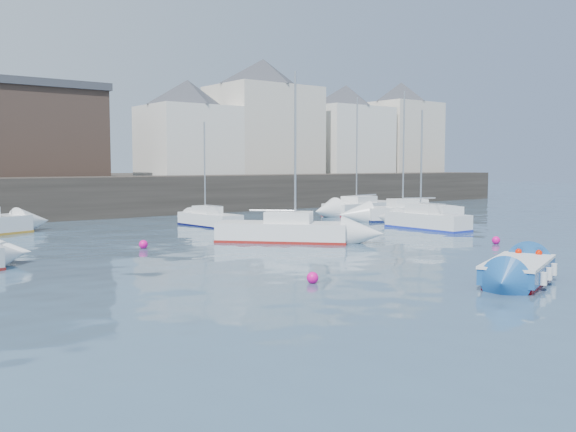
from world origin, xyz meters
TOP-DOWN VIEW (x-y plane):
  - water at (0.00, 0.00)m, footprint 220.00×220.00m
  - quay_wall at (0.00, 35.00)m, footprint 90.00×5.00m
  - land_strip at (0.00, 53.00)m, footprint 90.00×32.00m
  - bldg_east_a at (20.00, 42.00)m, footprint 13.36×13.36m
  - bldg_east_b at (31.00, 41.50)m, footprint 11.88×11.88m
  - bldg_east_c at (40.00, 41.50)m, footprint 11.14×11.14m
  - bldg_east_d at (11.00, 41.50)m, footprint 11.14×11.14m
  - blue_dinghy at (0.44, 0.10)m, footprint 4.43×3.13m
  - sailboat_b at (1.22, 13.99)m, footprint 6.07×6.32m
  - sailboat_c at (11.97, 13.69)m, footprint 1.85×5.51m
  - sailboat_d at (15.98, 18.48)m, footprint 7.38×4.78m
  - sailboat_f at (2.46, 23.38)m, footprint 1.96×5.18m
  - sailboat_g at (17.33, 24.85)m, footprint 7.49×3.33m
  - buoy_near at (-4.93, 4.29)m, footprint 0.40×0.40m
  - buoy_mid at (9.02, 6.81)m, footprint 0.40×0.40m
  - buoy_far at (-5.55, 15.92)m, footprint 0.41×0.41m

SIDE VIEW (x-z plane):
  - water at x=0.00m, z-range 0.00..0.00m
  - buoy_near at x=-4.93m, z-range -0.20..0.20m
  - buoy_mid at x=9.02m, z-range -0.20..0.20m
  - buoy_far at x=-5.55m, z-range -0.21..0.21m
  - blue_dinghy at x=0.44m, z-range 0.04..0.82m
  - sailboat_f at x=2.46m, z-range -2.84..3.77m
  - sailboat_g at x=17.33m, z-range -4.06..5.10m
  - sailboat_d at x=15.98m, z-range -3.95..5.04m
  - sailboat_c at x=11.97m, z-range -3.06..4.16m
  - sailboat_b at x=1.22m, z-range -3.72..4.83m
  - land_strip at x=0.00m, z-range 0.00..2.80m
  - quay_wall at x=0.00m, z-range 0.00..3.00m
  - bldg_east_d at x=11.00m, z-range 2.89..11.84m
  - bldg_east_b at x=31.00m, z-range 2.89..12.84m
  - bldg_east_c at x=40.00m, z-range 2.90..13.85m
  - bldg_east_a at x=20.00m, z-range 2.91..14.71m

